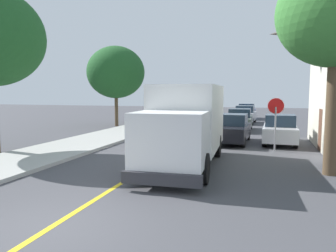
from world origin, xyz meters
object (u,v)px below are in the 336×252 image
Objects in this scene: parked_car_furthest at (247,112)px; parked_car_near at (232,129)px; stop_sign at (276,114)px; street_tree_down_block at (116,72)px; box_truck at (186,121)px; parked_car_mid at (240,120)px; parked_van_across at (280,130)px; parked_car_far at (245,115)px.

parked_car_near is at bearing -89.35° from parked_car_furthest.
stop_sign is 15.90m from street_tree_down_block.
box_truck is 2.75× the size of stop_sign.
stop_sign is (2.38, -8.63, 1.06)m from parked_car_mid.
parked_van_across is (2.65, 0.46, 0.00)m from parked_car_near.
parked_car_far is 12.57m from parked_van_across.
street_tree_down_block is (-13.24, 6.27, 3.85)m from parked_van_across.
box_truck reaches higher than stop_sign.
parked_car_mid is 0.99× the size of parked_van_across.
street_tree_down_block is at bearing 145.53° from stop_sign.
stop_sign is (2.52, -20.42, 1.06)m from parked_car_furthest.
parked_car_mid is 1.00× the size of parked_car_furthest.
street_tree_down_block is (-10.53, 0.23, 3.85)m from parked_car_mid.
parked_car_near is at bearing 137.41° from stop_sign.
parked_car_far is 0.65× the size of street_tree_down_block.
stop_sign reaches higher than parked_car_far.
street_tree_down_block is (-9.42, 13.21, 2.88)m from box_truck.
box_truck is 1.06× the size of street_tree_down_block.
stop_sign is at bearing -82.95° from parked_car_furthest.
street_tree_down_block reaches higher than parked_car_far.
parked_van_across is at bearing -77.64° from parked_car_far.
street_tree_down_block is (-10.55, -6.00, 3.85)m from parked_car_far.
parked_car_near is at bearing -32.44° from street_tree_down_block.
parked_car_furthest is at bearing 91.74° from parked_car_far.
parked_car_far is (0.03, 6.23, 0.00)m from parked_car_mid.
parked_van_across is 15.15m from street_tree_down_block.
parked_car_furthest and parked_van_across have the same top height.
parked_van_across is (2.72, -6.04, 0.00)m from parked_car_mid.
parked_car_furthest is 1.67× the size of stop_sign.
parked_car_near is 0.65× the size of street_tree_down_block.
street_tree_down_block reaches higher than parked_car_near.
street_tree_down_block is (-12.91, 8.86, 2.79)m from stop_sign.
parked_car_near is (1.17, 6.48, -0.97)m from box_truck.
parked_van_across is (3.83, 6.94, -0.97)m from box_truck.
box_truck reaches higher than parked_car_far.
parked_car_mid and parked_van_across have the same top height.
box_truck is 1.65× the size of parked_car_mid.
parked_car_near is 1.68× the size of stop_sign.
stop_sign is (-0.34, -2.59, 1.06)m from parked_van_across.
parked_car_near is 3.32m from stop_sign.
parked_car_furthest is (-0.17, 5.56, 0.00)m from parked_car_far.
box_truck is at bearing -100.27° from parked_car_near.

